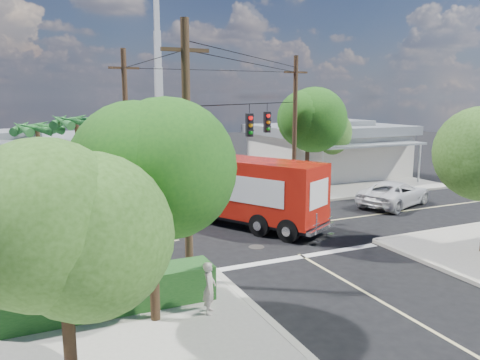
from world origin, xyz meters
TOP-DOWN VIEW (x-y plane):
  - ground at (0.00, 0.00)m, footprint 120.00×120.00m
  - sidewalk_ne at (10.88, 10.88)m, footprint 14.12×14.12m
  - sidewalk_nw at (-10.88, 10.88)m, footprint 14.12×14.12m
  - road_markings at (0.00, -1.47)m, footprint 32.00×32.00m
  - building_ne at (12.50, 11.97)m, footprint 11.80×10.20m
  - radio_tower at (0.50, 20.00)m, footprint 0.80×0.80m
  - tree_sw_front at (-6.99, -7.54)m, footprint 3.88×3.78m
  - tree_sw_back at (-9.49, -10.04)m, footprint 3.56×3.42m
  - tree_ne_front at (7.21, 6.76)m, footprint 4.21×4.14m
  - tree_ne_back at (9.81, 8.96)m, footprint 3.77×3.66m
  - palm_nw_front at (-7.50, 7.50)m, footprint 3.01×3.08m
  - palm_nw_back at (-9.50, 9.00)m, footprint 3.01×3.08m
  - utility_poles at (-1.58, 1.60)m, footprint 12.00×10.68m
  - picket_fence at (-7.80, -5.60)m, footprint 5.94×0.06m
  - hedge_sw at (-8.00, -6.40)m, footprint 6.20×1.20m
  - vending_boxes at (6.50, 6.20)m, footprint 1.90×0.50m
  - delivery_truck at (0.11, 0.54)m, footprint 5.90×8.07m
  - parked_car at (9.96, 1.30)m, footprint 5.99×4.27m
  - pedestrian at (-5.43, -7.78)m, footprint 0.62×0.69m

SIDE VIEW (x-z plane):
  - ground at x=0.00m, z-range 0.00..0.00m
  - road_markings at x=0.00m, z-range 0.00..0.01m
  - sidewalk_ne at x=10.88m, z-range 0.00..0.14m
  - sidewalk_nw at x=-10.88m, z-range 0.00..0.14m
  - picket_fence at x=-7.80m, z-range 0.18..1.18m
  - hedge_sw at x=-8.00m, z-range 0.14..1.24m
  - vending_boxes at x=6.50m, z-range 0.14..1.24m
  - parked_car at x=9.96m, z-range 0.00..1.52m
  - pedestrian at x=-5.43m, z-range 0.14..1.73m
  - delivery_truck at x=0.11m, z-range 0.03..3.47m
  - building_ne at x=12.50m, z-range 0.07..4.57m
  - tree_sw_back at x=-9.49m, z-range 1.19..6.60m
  - tree_ne_back at x=9.81m, z-range 1.27..7.10m
  - tree_sw_front at x=-6.99m, z-range 1.32..7.35m
  - palm_nw_back at x=-9.50m, z-range 2.08..7.27m
  - utility_poles at x=-1.58m, z-range 0.17..9.17m
  - tree_ne_front at x=7.21m, z-range 1.44..8.09m
  - palm_nw_front at x=-7.50m, z-range 2.25..7.84m
  - radio_tower at x=0.50m, z-range -2.86..14.14m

